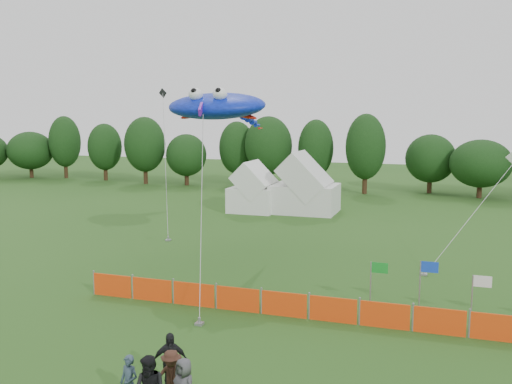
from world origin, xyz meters
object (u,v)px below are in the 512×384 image
(spectator_c, at_px, (172,378))
(spectator_d, at_px, (170,362))
(barrier_fence, at_px, (308,307))
(spectator_a, at_px, (129,383))
(tent_left, at_px, (254,191))
(tent_right, at_px, (305,189))
(stingray_kite, at_px, (220,107))

(spectator_c, height_order, spectator_d, spectator_d)
(barrier_fence, bearing_deg, spectator_a, -109.71)
(spectator_a, xyz_separation_m, spectator_c, (0.97, 0.65, 0.01))
(tent_left, xyz_separation_m, spectator_a, (7.10, -31.77, -0.90))
(spectator_d, bearing_deg, tent_right, 67.42)
(tent_left, xyz_separation_m, spectator_d, (7.63, -30.36, -0.81))
(tent_right, relative_size, spectator_a, 3.39)
(tent_right, bearing_deg, stingray_kite, -91.24)
(spectator_a, bearing_deg, tent_left, 111.61)
(tent_left, height_order, spectator_a, tent_left)
(tent_left, height_order, stingray_kite, stingray_kite)
(barrier_fence, relative_size, spectator_c, 12.37)
(tent_right, height_order, barrier_fence, tent_right)
(tent_left, distance_m, spectator_a, 32.56)
(tent_right, xyz_separation_m, barrier_fence, (6.01, -24.16, -1.42))
(tent_left, relative_size, spectator_a, 2.40)
(spectator_d, bearing_deg, spectator_a, -139.65)
(tent_left, relative_size, tent_right, 0.71)
(stingray_kite, bearing_deg, spectator_c, -73.31)
(stingray_kite, bearing_deg, spectator_d, -74.12)
(tent_right, distance_m, spectator_a, 32.80)
(spectator_a, xyz_separation_m, spectator_d, (0.53, 1.41, 0.10))
(barrier_fence, distance_m, stingray_kite, 12.18)
(tent_right, relative_size, barrier_fence, 0.27)
(spectator_a, relative_size, spectator_d, 0.89)
(tent_left, xyz_separation_m, tent_right, (4.13, 0.88, 0.22))
(tent_left, bearing_deg, spectator_d, -75.89)
(tent_right, distance_m, spectator_d, 31.45)
(tent_right, bearing_deg, spectator_a, -84.79)
(spectator_c, relative_size, stingray_kite, 0.11)
(barrier_fence, xyz_separation_m, spectator_a, (-3.04, -8.48, 0.29))
(tent_right, distance_m, stingray_kite, 18.77)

